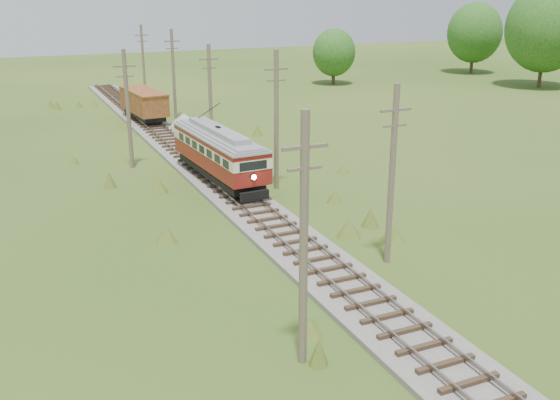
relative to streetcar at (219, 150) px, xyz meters
name	(u,v)px	position (x,y,z in m)	size (l,w,h in m)	color
railbed_main	(216,179)	(0.00, 0.76, -2.23)	(3.60, 96.00, 0.57)	#605B54
streetcar	(219,150)	(0.00, 0.00, 0.00)	(3.17, 11.24, 5.10)	black
gondola	(144,103)	(0.00, 22.74, -0.42)	(3.26, 8.25, 2.68)	black
gravel_pile	(186,120)	(3.19, 19.34, -1.82)	(3.57, 3.79, 1.30)	gray
utility_pole_r_2	(392,174)	(3.30, -15.24, 2.00)	(1.60, 0.30, 8.60)	brown
utility_pole_r_3	(276,119)	(3.20, -2.24, 2.20)	(1.60, 0.30, 9.00)	brown
utility_pole_r_4	(210,95)	(3.00, 10.76, 1.90)	(1.60, 0.30, 8.40)	brown
utility_pole_r_5	(174,73)	(3.40, 23.76, 2.15)	(1.60, 0.30, 8.90)	brown
utility_pole_r_6	(143,62)	(3.20, 36.76, 2.05)	(1.60, 0.30, 8.70)	brown
utility_pole_l_a	(304,241)	(-4.20, -21.24, 2.20)	(1.60, 0.30, 9.00)	brown
utility_pole_l_b	(128,108)	(-4.50, 6.76, 2.00)	(1.60, 0.30, 8.60)	brown
tree_right_4	(546,28)	(54.00, 24.76, 5.32)	(10.50, 10.50, 13.53)	#38281C
tree_right_5	(475,33)	(56.00, 40.76, 3.77)	(8.40, 8.40, 10.82)	#38281C
tree_mid_b	(334,53)	(30.00, 38.76, 1.91)	(5.88, 5.88, 7.57)	#38281C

